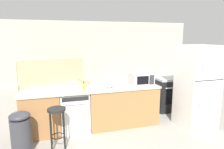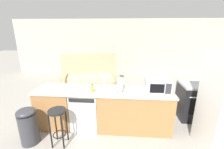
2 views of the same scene
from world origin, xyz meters
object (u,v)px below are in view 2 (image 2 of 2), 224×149
dishwasher (86,109)px  paper_towel_roll (120,85)px  couch (90,79)px  trash_bin (28,126)px  soap_bottle (92,89)px  bar_stool (58,120)px  microwave (158,85)px  kettle (209,82)px  stove_range (195,101)px

dishwasher → paper_towel_roll: 0.98m
couch → trash_bin: bearing=-101.4°
dishwasher → couch: bearing=100.1°
soap_bottle → couch: (-0.59, 2.35, -0.58)m
bar_stool → trash_bin: size_ratio=1.00×
soap_bottle → trash_bin: soap_bottle is taller
microwave → couch: size_ratio=0.23×
soap_bottle → kettle: bearing=12.1°
paper_towel_roll → couch: bearing=117.2°
microwave → paper_towel_roll: (-0.76, -0.03, -0.00)m
trash_bin → couch: 2.89m
dishwasher → trash_bin: 1.15m
microwave → trash_bin: 2.66m
dishwasher → couch: size_ratio=0.39×
dishwasher → kettle: kettle is taller
dishwasher → microwave: (1.53, -0.00, 0.62)m
soap_bottle → couch: size_ratio=0.08×
kettle → trash_bin: size_ratio=0.28×
bar_stool → stove_range: bearing=21.4°
soap_bottle → kettle: 2.63m
kettle → bar_stool: 3.33m
stove_range → microwave: (-1.07, -0.55, 0.59)m
stove_range → trash_bin: size_ratio=1.22×
paper_towel_roll → kettle: 2.06m
couch → paper_towel_roll: bearing=-62.8°
paper_towel_roll → dishwasher: bearing=177.3°
microwave → soap_bottle: 1.34m
kettle → dishwasher: bearing=-171.3°
kettle → microwave: bearing=-161.1°
microwave → trash_bin: size_ratio=0.68×
paper_towel_roll → couch: couch is taller
kettle → bar_stool: bearing=-161.7°
stove_range → paper_towel_roll: paper_towel_roll is taller
dishwasher → kettle: 2.86m
soap_bottle → trash_bin: 1.39m
stove_range → microwave: bearing=-152.8°
dishwasher → soap_bottle: (0.19, -0.13, 0.55)m
stove_range → kettle: 0.57m
dishwasher → stove_range: stove_range is taller
stove_range → microwave: microwave is taller
paper_towel_roll → couch: size_ratio=0.13×
soap_bottle → couch: couch is taller
paper_towel_roll → trash_bin: size_ratio=0.38×
microwave → soap_bottle: bearing=-174.6°
paper_towel_roll → couch: (-1.16, 2.25, -0.64)m
microwave → soap_bottle: microwave is taller
dishwasher → stove_range: (2.60, 0.55, 0.03)m
stove_range → soap_bottle: soap_bottle is taller
microwave → soap_bottle: (-1.33, -0.13, -0.07)m
stove_range → kettle: bearing=-36.7°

